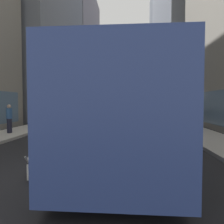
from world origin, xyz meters
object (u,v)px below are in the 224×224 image
Objects in this scene: car_grey_wagon at (125,116)px; dalmatian_dog at (35,157)px; car_silver_sedan at (110,108)px; pedestrian_with_handbag at (33,115)px; car_blue_hatchback at (136,109)px; car_red_coupe at (127,108)px; pedestrian_in_coat at (9,118)px; box_truck at (107,104)px; transit_bus at (123,107)px.

car_grey_wagon reaches higher than dalmatian_dog.
car_silver_sedan is 34.03m from pedestrian_with_handbag.
pedestrian_with_handbag is at bearing -94.83° from car_silver_sedan.
car_red_coupe is at bearing 108.89° from car_blue_hatchback.
pedestrian_in_coat is (0.06, -3.17, -0.00)m from pedestrian_with_handbag.
pedestrian_with_handbag is 1.00× the size of pedestrian_in_coat.
box_truck reaches higher than pedestrian_with_handbag.
transit_bus is 2.62× the size of car_silver_sedan.
pedestrian_in_coat is at bearing -94.32° from car_silver_sedan.
car_red_coupe and car_blue_hatchback have the same top height.
car_red_coupe is 4.22m from box_truck.
transit_bus reaches higher than car_grey_wagon.
car_silver_sedan is (-4.00, 6.28, -0.00)m from car_red_coupe.
pedestrian_in_coat is (-6.80, -30.80, 0.19)m from car_red_coupe.
car_silver_sedan is at bearing 85.17° from pedestrian_with_handbag.
car_silver_sedan is at bearing 122.50° from car_red_coupe.
pedestrian_in_coat is (-2.80, -29.76, -0.66)m from box_truck.
car_blue_hatchback is 2.32× the size of pedestrian_in_coat.
transit_bus reaches higher than pedestrian_in_coat.
dalmatian_dog is at bearing -87.15° from box_truck.
transit_bus is 29.08m from car_blue_hatchback.
car_blue_hatchback is 4.08× the size of dalmatian_dog.
transit_bus is at bearing -83.02° from box_truck.
pedestrian_in_coat reaches higher than car_grey_wagon.
dalmatian_dog is (1.80, -36.22, -1.15)m from box_truck.
dalmatian_dog is at bearing -64.13° from pedestrian_with_handbag.
pedestrian_in_coat is at bearing -107.83° from car_blue_hatchback.
transit_bus is 9.19m from pedestrian_with_handbag.
car_red_coupe is 0.59× the size of box_truck.
car_blue_hatchback is at bearing 69.76° from pedestrian_with_handbag.
box_truck is (-4.00, 23.96, 0.85)m from car_grey_wagon.
car_grey_wagon is 12.46m from dalmatian_dog.
transit_bus is 6.82× the size of pedestrian_in_coat.
pedestrian_with_handbag is (-8.47, -22.95, 0.19)m from car_blue_hatchback.
transit_bus reaches higher than car_red_coupe.
car_silver_sedan is 2.60× the size of pedestrian_in_coat.
pedestrian_in_coat is (-6.80, -5.80, 0.19)m from car_grey_wagon.
car_silver_sedan is at bearing 90.00° from box_truck.
dalmatian_dog is at bearing -121.63° from transit_bus.
car_silver_sedan and car_grey_wagon have the same top height.
pedestrian_with_handbag is at bearing -159.03° from car_grey_wagon.
transit_bus is at bearing -41.44° from pedestrian_with_handbag.
box_truck is 4.44× the size of pedestrian_in_coat.
car_blue_hatchback is 0.93× the size of car_grey_wagon.
car_blue_hatchback is at bearing 72.17° from pedestrian_in_coat.
pedestrian_in_coat is at bearing -139.54° from car_grey_wagon.
car_silver_sedan is at bearing 117.08° from car_blue_hatchback.
car_blue_hatchback and car_silver_sedan have the same top height.
transit_bus is 2.73× the size of car_grey_wagon.
pedestrian_with_handbag is at bearing -110.24° from car_blue_hatchback.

